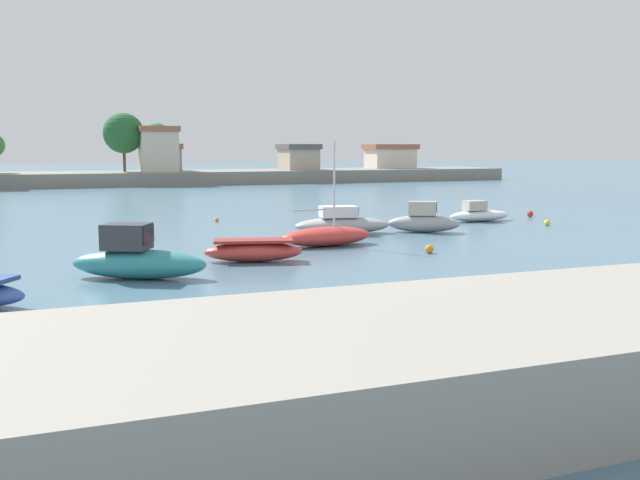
# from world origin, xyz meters

# --- Properties ---
(ground_plane) EXTENTS (400.00, 400.00, 0.00)m
(ground_plane) POSITION_xyz_m (0.00, 0.00, 0.00)
(ground_plane) COLOR slate
(seawall_embankment) EXTENTS (99.17, 6.42, 1.72)m
(seawall_embankment) POSITION_xyz_m (0.00, -6.04, 0.86)
(seawall_embankment) COLOR gray
(seawall_embankment) RESTS_ON ground
(moored_boat_1) EXTENTS (5.15, 3.76, 2.01)m
(moored_boat_1) POSITION_xyz_m (-6.38, 9.47, 0.72)
(moored_boat_1) COLOR teal
(moored_boat_1) RESTS_ON ground
(moored_boat_2) EXTENTS (4.33, 2.47, 0.93)m
(moored_boat_2) POSITION_xyz_m (-1.29, 11.72, 0.45)
(moored_boat_2) COLOR #C63833
(moored_boat_2) RESTS_ON ground
(moored_boat_3) EXTENTS (4.90, 2.17, 5.05)m
(moored_boat_3) POSITION_xyz_m (3.42, 15.05, 0.48)
(moored_boat_3) COLOR #C63833
(moored_boat_3) RESTS_ON ground
(moored_boat_4) EXTENTS (5.58, 2.91, 1.54)m
(moored_boat_4) POSITION_xyz_m (6.07, 19.24, 0.57)
(moored_boat_4) COLOR #9E9EA3
(moored_boat_4) RESTS_ON ground
(moored_boat_5) EXTENTS (4.07, 2.99, 1.73)m
(moored_boat_5) POSITION_xyz_m (10.67, 18.29, 0.62)
(moored_boat_5) COLOR #9E9EA3
(moored_boat_5) RESTS_ON ground
(moored_boat_6) EXTENTS (4.37, 1.40, 1.35)m
(moored_boat_6) POSITION_xyz_m (17.04, 22.22, 0.47)
(moored_boat_6) COLOR white
(moored_boat_6) RESTS_ON ground
(mooring_buoy_0) EXTENTS (0.39, 0.39, 0.39)m
(mooring_buoy_0) POSITION_xyz_m (6.75, 11.00, 0.19)
(mooring_buoy_0) COLOR orange
(mooring_buoy_0) RESTS_ON ground
(mooring_buoy_1) EXTENTS (0.44, 0.44, 0.44)m
(mooring_buoy_1) POSITION_xyz_m (22.04, 23.43, 0.22)
(mooring_buoy_1) COLOR red
(mooring_buoy_1) RESTS_ON ground
(mooring_buoy_3) EXTENTS (0.37, 0.37, 0.37)m
(mooring_buoy_3) POSITION_xyz_m (19.35, 18.36, 0.19)
(mooring_buoy_3) COLOR yellow
(mooring_buoy_3) RESTS_ON ground
(mooring_buoy_4) EXTENTS (0.26, 0.26, 0.26)m
(mooring_buoy_4) POSITION_xyz_m (1.30, 28.29, 0.13)
(mooring_buoy_4) COLOR orange
(mooring_buoy_4) RESTS_ON ground
(distant_shoreline) EXTENTS (109.93, 11.64, 9.04)m
(distant_shoreline) POSITION_xyz_m (0.20, 77.64, 2.07)
(distant_shoreline) COLOR gray
(distant_shoreline) RESTS_ON ground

